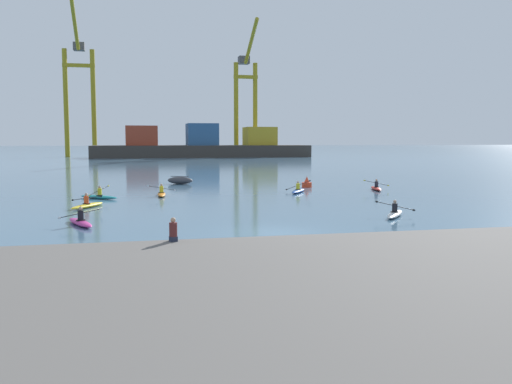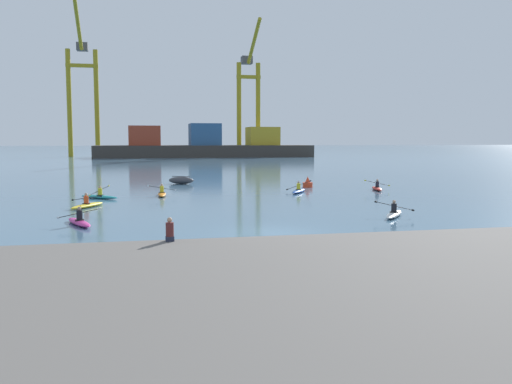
% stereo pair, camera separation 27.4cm
% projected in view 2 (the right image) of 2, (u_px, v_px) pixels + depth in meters
% --- Properties ---
extents(ground_plane, '(800.00, 800.00, 0.00)m').
position_uv_depth(ground_plane, '(270.00, 233.00, 25.35)').
color(ground_plane, '#476B84').
extents(container_barge, '(53.81, 10.91, 8.36)m').
position_uv_depth(container_barge, '(205.00, 146.00, 136.32)').
color(container_barge, '#38332D').
rests_on(container_barge, ground).
extents(gantry_crane_west, '(7.96, 17.72, 38.03)m').
position_uv_depth(gantry_crane_west, '(82.00, 84.00, 138.74)').
color(gantry_crane_west, olive).
rests_on(gantry_crane_west, ground).
extents(gantry_crane_west_mid, '(6.37, 18.18, 33.34)m').
position_uv_depth(gantry_crane_west_mid, '(249.00, 93.00, 143.63)').
color(gantry_crane_west_mid, olive).
rests_on(gantry_crane_west_mid, ground).
extents(capsized_dinghy, '(2.81, 2.19, 0.76)m').
position_uv_depth(capsized_dinghy, '(181.00, 180.00, 53.51)').
color(capsized_dinghy, '#38383D').
rests_on(capsized_dinghy, ground).
extents(channel_buoy, '(0.90, 0.90, 1.00)m').
position_uv_depth(channel_buoy, '(308.00, 183.00, 49.74)').
color(channel_buoy, red).
rests_on(channel_buoy, ground).
extents(kayak_orange, '(2.26, 3.42, 0.95)m').
position_uv_depth(kayak_orange, '(162.00, 194.00, 42.20)').
color(kayak_orange, orange).
rests_on(kayak_orange, ground).
extents(kayak_white, '(2.48, 3.10, 0.95)m').
position_uv_depth(kayak_white, '(394.00, 214.00, 30.74)').
color(kayak_white, silver).
rests_on(kayak_white, ground).
extents(kayak_magenta, '(2.13, 3.38, 0.95)m').
position_uv_depth(kayak_magenta, '(79.00, 222.00, 27.73)').
color(kayak_magenta, '#C13384').
rests_on(kayak_magenta, ground).
extents(kayak_teal, '(3.04, 2.58, 0.95)m').
position_uv_depth(kayak_teal, '(99.00, 196.00, 40.15)').
color(kayak_teal, teal).
rests_on(kayak_teal, ground).
extents(kayak_blue, '(2.26, 3.23, 1.08)m').
position_uv_depth(kayak_blue, '(299.00, 190.00, 44.76)').
color(kayak_blue, '#2856B2').
rests_on(kayak_blue, ground).
extents(kayak_red, '(2.20, 3.45, 0.95)m').
position_uv_depth(kayak_red, '(377.00, 188.00, 47.04)').
color(kayak_red, red).
rests_on(kayak_red, ground).
extents(kayak_yellow, '(2.17, 3.27, 0.95)m').
position_uv_depth(kayak_yellow, '(87.00, 205.00, 34.86)').
color(kayak_yellow, yellow).
rests_on(kayak_yellow, ground).
extents(stone_quay, '(80.00, 20.00, 0.55)m').
position_uv_depth(stone_quay, '(416.00, 325.00, 11.90)').
color(stone_quay, '#605B56').
rests_on(stone_quay, ground).
extents(seated_onlooker, '(0.32, 0.30, 0.90)m').
position_uv_depth(seated_onlooker, '(170.00, 231.00, 20.29)').
color(seated_onlooker, '#23283D').
rests_on(seated_onlooker, stone_quay).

